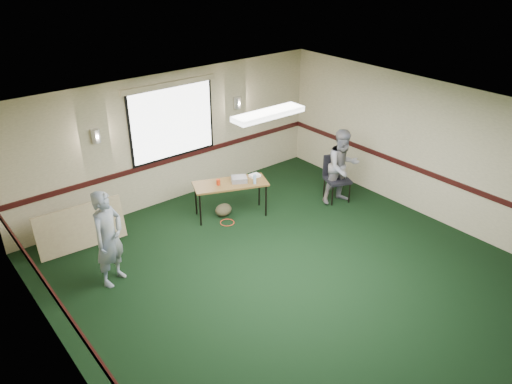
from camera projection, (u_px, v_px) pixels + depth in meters
ground at (307, 287)px, 7.99m from camera, size 8.00×8.00×0.00m
room_shell at (227, 156)px, 8.74m from camera, size 8.00×8.02×8.00m
folding_table at (230, 185)px, 9.77m from camera, size 1.55×1.07×0.72m
projector at (239, 179)px, 9.78m from camera, size 0.38×0.36×0.10m
game_console at (255, 176)px, 9.98m from camera, size 0.20×0.17×0.05m
red_cup at (218, 182)px, 9.64m from camera, size 0.08×0.08×0.11m
water_bottle at (255, 179)px, 9.67m from camera, size 0.06×0.06×0.19m
duffel_bag at (223, 210)px, 10.00m from camera, size 0.41×0.34×0.25m
cable_coil at (227, 222)px, 9.79m from camera, size 0.32×0.32×0.01m
folded_table at (81, 227)px, 8.87m from camera, size 1.57×0.33×0.80m
conference_chair at (336, 174)px, 10.48m from camera, size 0.61×0.62×0.96m
person_left at (109, 238)px, 7.79m from camera, size 0.70×0.61×1.63m
person_right at (342, 167)px, 10.23m from camera, size 0.90×0.77×1.60m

